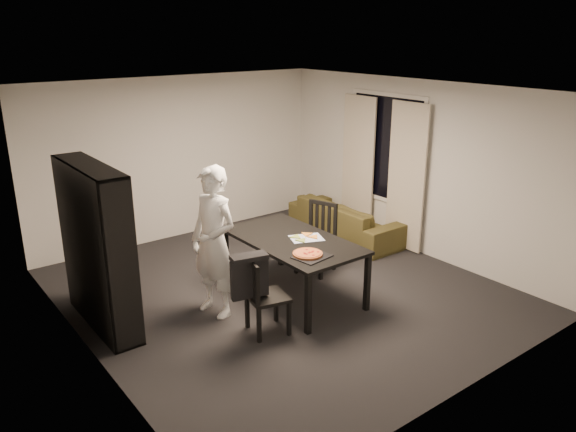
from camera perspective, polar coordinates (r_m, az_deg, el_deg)
room at (r=6.98m, az=-0.57°, el=2.00°), size 5.01×5.51×2.61m
window_pane at (r=8.99m, az=9.93°, el=6.80°), size 0.02×1.40×1.60m
window_frame at (r=8.98m, az=9.91°, el=6.80°), size 0.03×1.52×1.72m
curtain_left at (r=8.67m, az=11.93°, el=3.87°), size 0.03×0.70×2.25m
curtain_right at (r=9.36m, az=7.12°, el=5.20°), size 0.03×0.70×2.25m
bookshelf at (r=6.66m, az=-18.83°, el=-3.04°), size 0.35×1.50×1.90m
dining_table at (r=7.08m, az=0.49°, el=-2.87°), size 1.03×1.85×0.77m
chair_left at (r=6.27m, az=-2.83°, el=-7.67°), size 0.50×0.50×0.91m
chair_right at (r=7.90m, az=3.16°, el=-1.66°), size 0.59×0.59×0.99m
draped_jacket at (r=6.13m, az=-3.94°, el=-5.94°), size 0.43×0.26×0.50m
person at (r=6.62m, az=-7.55°, el=-2.66°), size 0.58×0.75×1.82m
baking_tray at (r=6.51m, az=2.46°, el=-4.14°), size 0.44×0.38×0.01m
pepperoni_pizza at (r=6.54m, az=2.01°, el=-3.84°), size 0.35×0.35×0.03m
kitchen_towel at (r=7.07m, az=1.88°, el=-2.27°), size 0.48×0.43×0.01m
pizza_slices at (r=7.08m, az=1.65°, el=-2.15°), size 0.40×0.34×0.01m
sofa at (r=9.28m, az=5.89°, el=-0.33°), size 0.81×2.06×0.60m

